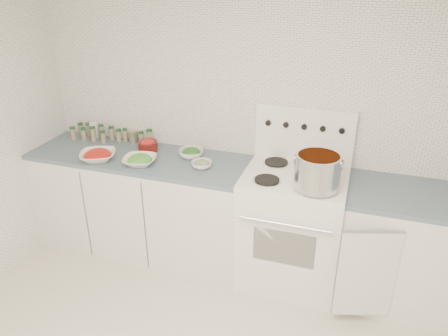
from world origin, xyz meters
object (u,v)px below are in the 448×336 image
stove (292,224)px  bowl_tomato (98,155)px  stock_pot (318,170)px  bowl_snowpea (140,160)px

stove → bowl_tomato: 1.65m
stock_pot → bowl_tomato: bearing=179.7°
bowl_snowpea → stove: bearing=6.8°
stove → stock_pot: size_ratio=4.08×
stove → bowl_snowpea: bearing=-173.2°
stock_pot → bowl_tomato: 1.75m
stove → bowl_tomato: stove is taller
stock_pot → bowl_snowpea: size_ratio=1.09×
stock_pot → stove: bearing=132.8°
bowl_tomato → bowl_snowpea: bearing=4.4°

